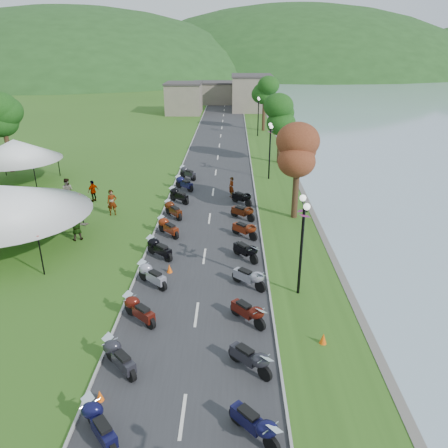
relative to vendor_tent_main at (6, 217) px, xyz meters
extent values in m
cube|color=#313133|center=(12.06, 16.91, -1.99)|extent=(7.00, 120.00, 0.02)
cube|color=gray|center=(10.06, 61.91, 0.50)|extent=(18.00, 16.00, 5.00)
imported|color=slate|center=(4.93, 5.52, -2.00)|extent=(0.84, 0.74, 1.92)
imported|color=slate|center=(0.68, 8.19, -2.00)|extent=(0.97, 0.55, 1.97)
imported|color=slate|center=(0.46, 5.96, -2.00)|extent=(0.84, 1.27, 1.83)
cone|color=#F2590C|center=(9.06, -12.43, -1.77)|extent=(0.29, 0.29, 0.45)
camera|label=1|loc=(13.69, -24.21, 9.77)|focal=35.00mm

